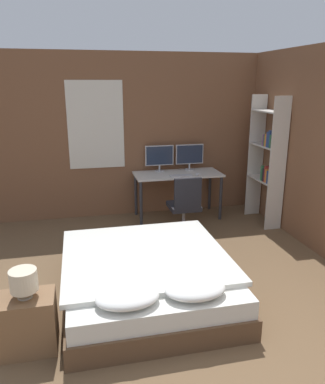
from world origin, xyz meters
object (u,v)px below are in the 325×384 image
(bedside_lamp, at_px, (23,281))
(office_chair, at_px, (185,211))
(bed, at_px, (147,277))
(nightstand, at_px, (28,323))
(computer_mouse, at_px, (197,174))
(monitor_left, at_px, (159,157))
(monitor_right, at_px, (190,155))
(bookshelf, at_px, (269,157))
(desk, at_px, (178,179))
(keyboard, at_px, (181,176))

(bedside_lamp, xyz_separation_m, office_chair, (2.01, 2.17, -0.30))
(bed, bearing_deg, nightstand, -152.80)
(bed, distance_m, computer_mouse, 2.51)
(monitor_left, distance_m, monitor_right, 0.53)
(bed, xyz_separation_m, monitor_left, (0.69, 2.55, 0.79))
(monitor_right, bearing_deg, bedside_lamp, -126.97)
(nightstand, bearing_deg, bedside_lamp, -14.04)
(bookshelf, bearing_deg, monitor_right, 142.70)
(bed, relative_size, computer_mouse, 27.98)
(nightstand, xyz_separation_m, desk, (2.10, 2.92, 0.42))
(bedside_lamp, relative_size, computer_mouse, 3.55)
(nightstand, height_order, bookshelf, bookshelf)
(bedside_lamp, bearing_deg, nightstand, 165.96)
(bedside_lamp, relative_size, bookshelf, 0.12)
(office_chair, bearing_deg, keyboard, 80.45)
(office_chair, bearing_deg, bookshelf, 6.69)
(desk, bearing_deg, keyboard, -90.00)
(bedside_lamp, xyz_separation_m, monitor_right, (2.36, 3.14, 0.36))
(bedside_lamp, height_order, desk, desk)
(nightstand, bearing_deg, computer_mouse, 48.84)
(computer_mouse, relative_size, office_chair, 0.08)
(bed, distance_m, bookshelf, 3.00)
(bedside_lamp, relative_size, monitor_left, 0.51)
(desk, bearing_deg, monitor_left, 140.71)
(bedside_lamp, bearing_deg, bed, 27.20)
(monitor_left, height_order, monitor_right, same)
(monitor_right, relative_size, keyboard, 1.34)
(desk, bearing_deg, nightstand, -125.67)
(monitor_left, relative_size, bookshelf, 0.24)
(nightstand, relative_size, desk, 0.35)
(monitor_left, relative_size, office_chair, 0.53)
(monitor_right, distance_m, bookshelf, 1.32)
(monitor_right, bearing_deg, bookshelf, -37.30)
(keyboard, relative_size, bookshelf, 0.18)
(nightstand, distance_m, keyboard, 3.46)
(monitor_left, bearing_deg, office_chair, -79.76)
(monitor_right, distance_m, keyboard, 0.56)
(office_chair, distance_m, bookshelf, 1.60)
(office_chair, bearing_deg, monitor_right, 69.82)
(nightstand, bearing_deg, desk, 54.33)
(desk, bearing_deg, office_chair, -96.86)
(keyboard, height_order, computer_mouse, computer_mouse)
(keyboard, height_order, office_chair, office_chair)
(desk, relative_size, keyboard, 4.00)
(keyboard, xyz_separation_m, computer_mouse, (0.27, 0.00, 0.01))
(monitor_left, bearing_deg, nightstand, -120.28)
(desk, height_order, office_chair, office_chair)
(bookshelf, bearing_deg, nightstand, -145.59)
(desk, relative_size, monitor_left, 2.99)
(bed, xyz_separation_m, bookshelf, (2.27, 1.75, 0.87))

